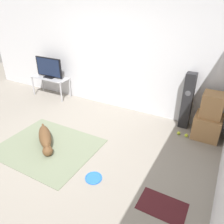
{
  "coord_description": "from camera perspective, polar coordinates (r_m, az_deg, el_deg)",
  "views": [
    {
      "loc": [
        2.36,
        -2.25,
        2.4
      ],
      "look_at": [
        0.57,
        0.99,
        0.45
      ],
      "focal_mm": 35.0,
      "sensor_mm": 36.0,
      "label": 1
    }
  ],
  "objects": [
    {
      "name": "door_mat",
      "position": [
        3.14,
        12.97,
        -22.82
      ],
      "size": [
        0.61,
        0.4,
        0.01
      ],
      "color": "#47191E",
      "rests_on": "ground_plane"
    },
    {
      "name": "wall_back",
      "position": [
        5.08,
        0.42,
        14.98
      ],
      "size": [
        8.0,
        0.06,
        2.55
      ],
      "color": "silver",
      "rests_on": "ground_plane"
    },
    {
      "name": "cardboard_box_upper",
      "position": [
        4.35,
        24.77,
        1.65
      ],
      "size": [
        0.37,
        0.37,
        0.45
      ],
      "color": "#A87A4C",
      "rests_on": "cardboard_box_lower"
    },
    {
      "name": "floor_speaker",
      "position": [
        4.58,
        19.08,
        2.72
      ],
      "size": [
        0.19,
        0.2,
        1.15
      ],
      "color": "black",
      "rests_on": "ground_plane"
    },
    {
      "name": "frisbee",
      "position": [
        3.41,
        -4.83,
        -16.76
      ],
      "size": [
        0.26,
        0.26,
        0.03
      ],
      "color": "blue",
      "rests_on": "ground_plane"
    },
    {
      "name": "tv",
      "position": [
        5.99,
        -16.2,
        11.01
      ],
      "size": [
        0.81,
        0.2,
        0.52
      ],
      "color": "black",
      "rests_on": "tv_stand"
    },
    {
      "name": "tennis_ball_near_speaker",
      "position": [
        4.48,
        18.82,
        -5.79
      ],
      "size": [
        0.07,
        0.07,
        0.07
      ],
      "color": "#C6E033",
      "rests_on": "ground_plane"
    },
    {
      "name": "area_rug",
      "position": [
        4.16,
        -16.35,
        -8.7
      ],
      "size": [
        1.69,
        1.39,
        0.01
      ],
      "color": "slate",
      "rests_on": "ground_plane"
    },
    {
      "name": "tennis_ball_by_boxes",
      "position": [
        4.5,
        17.02,
        -5.28
      ],
      "size": [
        0.07,
        0.07,
        0.07
      ],
      "color": "#C6E033",
      "rests_on": "ground_plane"
    },
    {
      "name": "tv_stand",
      "position": [
        6.08,
        -15.81,
        8.07
      ],
      "size": [
        1.04,
        0.41,
        0.53
      ],
      "color": "#A8A8AD",
      "rests_on": "ground_plane"
    },
    {
      "name": "dog",
      "position": [
        4.17,
        -17.03,
        -6.56
      ],
      "size": [
        0.86,
        0.75,
        0.25
      ],
      "color": "brown",
      "rests_on": "area_rug"
    },
    {
      "name": "cardboard_box_lower",
      "position": [
        4.53,
        23.55,
        -3.47
      ],
      "size": [
        0.48,
        0.48,
        0.45
      ],
      "color": "#A87A4C",
      "rests_on": "ground_plane"
    },
    {
      "name": "ground_plane",
      "position": [
        4.05,
        -14.2,
        -9.54
      ],
      "size": [
        12.0,
        12.0,
        0.0
      ],
      "primitive_type": "plane",
      "color": "gray"
    }
  ]
}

